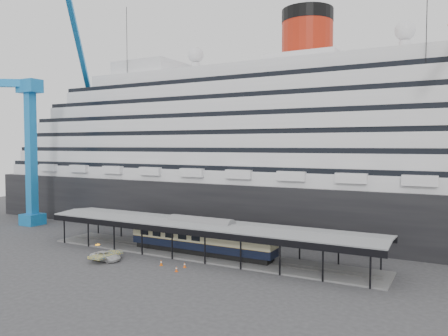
{
  "coord_description": "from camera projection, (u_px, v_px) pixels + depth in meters",
  "views": [
    {
      "loc": [
        35.0,
        -52.84,
        17.26
      ],
      "look_at": [
        2.21,
        8.0,
        13.63
      ],
      "focal_mm": 35.0,
      "sensor_mm": 36.0,
      "label": 1
    }
  ],
  "objects": [
    {
      "name": "ground",
      "position": [
        185.0,
        263.0,
        63.94
      ],
      "size": [
        200.0,
        200.0,
        0.0
      ],
      "primitive_type": "plane",
      "color": "#353537",
      "rests_on": "ground"
    },
    {
      "name": "cruise_ship",
      "position": [
        269.0,
        140.0,
        91.09
      ],
      "size": [
        130.0,
        30.0,
        43.9
      ],
      "color": "black",
      "rests_on": "ground"
    },
    {
      "name": "platform_canopy",
      "position": [
        202.0,
        240.0,
        68.21
      ],
      "size": [
        56.0,
        9.18,
        5.3
      ],
      "color": "slate",
      "rests_on": "ground"
    },
    {
      "name": "crane_blue",
      "position": [
        36.0,
        133.0,
        93.6
      ],
      "size": [
        22.63,
        19.19,
        47.6
      ],
      "color": "#1977C1",
      "rests_on": "ground"
    },
    {
      "name": "port_truck",
      "position": [
        106.0,
        256.0,
        65.17
      ],
      "size": [
        4.99,
        2.43,
        1.37
      ],
      "primitive_type": "imported",
      "rotation": [
        0.0,
        0.0,
        1.54
      ],
      "color": "silver",
      "rests_on": "ground"
    },
    {
      "name": "pullman_carriage",
      "position": [
        201.0,
        237.0,
        68.3
      ],
      "size": [
        24.83,
        3.49,
        24.35
      ],
      "rotation": [
        0.0,
        0.0,
        -0.01
      ],
      "color": "black",
      "rests_on": "ground"
    },
    {
      "name": "traffic_cone_left",
      "position": [
        161.0,
        263.0,
        62.5
      ],
      "size": [
        0.54,
        0.54,
        0.83
      ],
      "rotation": [
        0.0,
        0.0,
        0.3
      ],
      "color": "#DF5E0C",
      "rests_on": "ground"
    },
    {
      "name": "traffic_cone_mid",
      "position": [
        176.0,
        269.0,
        59.47
      ],
      "size": [
        0.4,
        0.4,
        0.77
      ],
      "rotation": [
        0.0,
        0.0,
        -0.02
      ],
      "color": "#EA500D",
      "rests_on": "ground"
    },
    {
      "name": "traffic_cone_right",
      "position": [
        185.0,
        265.0,
        61.52
      ],
      "size": [
        0.51,
        0.51,
        0.75
      ],
      "rotation": [
        0.0,
        0.0,
        -0.41
      ],
      "color": "#FB5C0D",
      "rests_on": "ground"
    }
  ]
}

